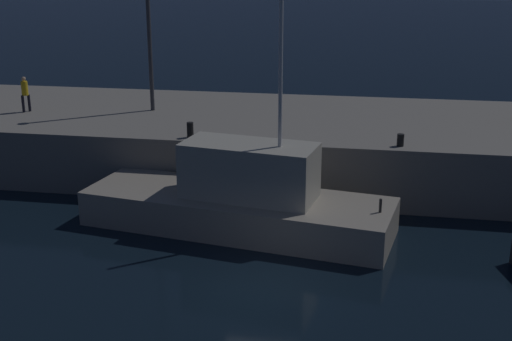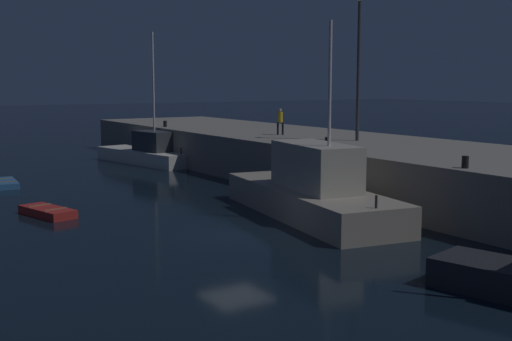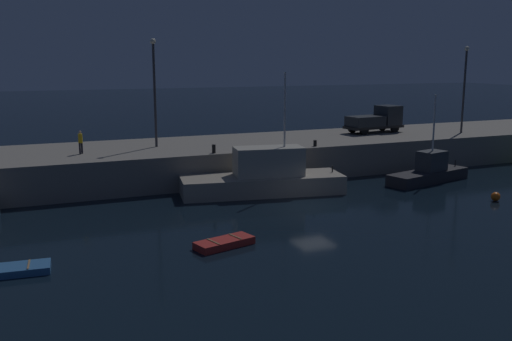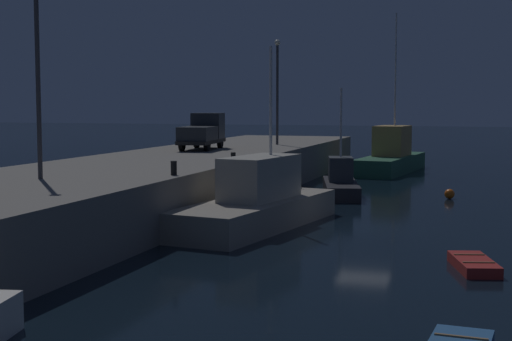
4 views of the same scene
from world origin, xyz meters
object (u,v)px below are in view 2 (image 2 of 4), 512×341
at_px(rowboat_white_mid, 4,183).
at_px(dockworker, 280,120).
at_px(bollard_east, 465,162).
at_px(bollard_west, 165,124).
at_px(dinghy_orange_near, 47,212).
at_px(bollard_central, 328,143).
at_px(fishing_boat_orange, 312,192).
at_px(lamp_post_west, 359,56).
at_px(fishing_boat_white, 148,153).

distance_m(rowboat_white_mid, dockworker, 17.55).
xyz_separation_m(rowboat_white_mid, dockworker, (4.81, 16.52, 3.47)).
bearing_deg(bollard_east, bollard_west, 179.73).
xyz_separation_m(dinghy_orange_near, bollard_central, (3.86, 13.23, 2.79)).
bearing_deg(fishing_boat_orange, dockworker, 151.53).
relative_size(fishing_boat_orange, lamp_post_west, 1.42).
bearing_deg(bollard_central, fishing_boat_white, -175.24).
xyz_separation_m(fishing_boat_white, lamp_post_west, (16.28, 6.45, 6.75)).
xyz_separation_m(fishing_boat_orange, rowboat_white_mid, (-16.78, -10.03, -0.98)).
bearing_deg(bollard_east, dockworker, 169.59).
distance_m(lamp_post_west, dockworker, 7.29).
relative_size(rowboat_white_mid, dockworker, 1.99).
bearing_deg(bollard_central, fishing_boat_orange, -48.20).
bearing_deg(bollard_west, lamp_post_west, 14.87).
xyz_separation_m(lamp_post_west, dockworker, (-5.97, -1.42, -3.95)).
distance_m(fishing_boat_orange, rowboat_white_mid, 19.58).
bearing_deg(dockworker, bollard_west, -164.36).
bearing_deg(rowboat_white_mid, fishing_boat_orange, 30.86).
xyz_separation_m(fishing_boat_white, bollard_west, (-0.91, 1.89, 2.06)).
bearing_deg(dinghy_orange_near, bollard_east, 46.90).
height_order(fishing_boat_white, lamp_post_west, lamp_post_west).
bearing_deg(bollard_central, lamp_post_west, 123.90).
bearing_deg(fishing_boat_orange, rowboat_white_mid, -149.14).
xyz_separation_m(bollard_west, bollard_east, (29.07, -0.14, 0.01)).
relative_size(dinghy_orange_near, dockworker, 1.94).
height_order(lamp_post_west, dockworker, lamp_post_west).
xyz_separation_m(rowboat_white_mid, bollard_central, (14.02, 13.11, 2.81)).
xyz_separation_m(dinghy_orange_near, lamp_post_west, (0.62, 18.06, 7.40)).
height_order(fishing_boat_orange, bollard_central, fishing_boat_orange).
distance_m(fishing_boat_orange, bollard_west, 23.50).
xyz_separation_m(fishing_boat_orange, bollard_central, (-2.76, 3.08, 1.83)).
height_order(fishing_boat_orange, lamp_post_west, lamp_post_west).
bearing_deg(dinghy_orange_near, fishing_boat_white, 143.46).
xyz_separation_m(dinghy_orange_near, rowboat_white_mid, (-10.16, 0.12, -0.02)).
bearing_deg(fishing_boat_orange, lamp_post_west, 127.18).
height_order(lamp_post_west, bollard_east, lamp_post_west).
bearing_deg(fishing_boat_white, dinghy_orange_near, -36.54).
relative_size(bollard_west, bollard_east, 0.96).
relative_size(rowboat_white_mid, bollard_central, 5.29).
bearing_deg(dockworker, lamp_post_west, 13.40).
distance_m(bollard_west, bollard_central, 20.43).
bearing_deg(fishing_boat_orange, bollard_central, 131.80).
bearing_deg(bollard_central, dockworker, 159.70).
xyz_separation_m(fishing_boat_white, rowboat_white_mid, (5.50, -11.49, -0.66)).
distance_m(fishing_boat_white, dinghy_orange_near, 19.51).
xyz_separation_m(dinghy_orange_near, bollard_east, (12.50, 13.36, 2.71)).
xyz_separation_m(fishing_boat_white, dockworker, (10.31, 5.03, 2.81)).
xyz_separation_m(dinghy_orange_near, dockworker, (-5.35, 16.64, 3.45)).
height_order(lamp_post_west, bollard_central, lamp_post_west).
distance_m(fishing_boat_white, lamp_post_west, 18.77).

